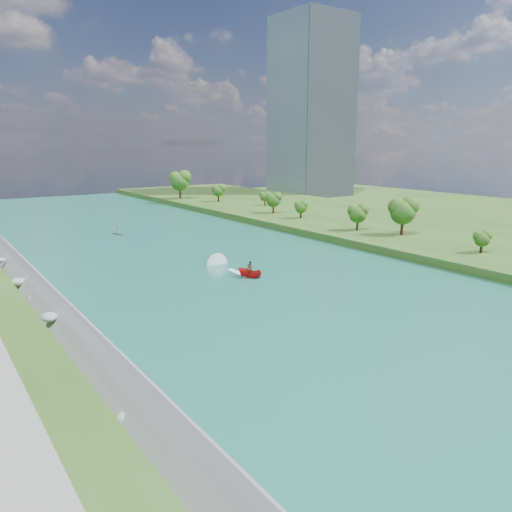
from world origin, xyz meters
TOP-DOWN VIEW (x-y plane):
  - ground at (0.00, 0.00)m, footprint 260.00×260.00m
  - river_water at (0.00, 20.00)m, footprint 55.00×240.00m
  - berm_east at (49.50, 20.00)m, footprint 44.00×240.00m
  - riprap_bank at (-25.85, 19.12)m, footprint 3.82×236.00m
  - office_tower at (82.50, 95.00)m, footprint 22.00×22.00m
  - trees_east at (34.69, 28.15)m, footprint 15.86×143.72m
  - motorboat at (1.75, 14.49)m, footprint 3.60×18.72m
  - raft at (-1.96, 54.99)m, footprint 2.87×3.20m

SIDE VIEW (x-z plane):
  - ground at x=0.00m, z-range 0.00..0.00m
  - river_water at x=0.00m, z-range 0.00..0.10m
  - raft at x=-1.96m, z-range -0.37..1.31m
  - motorboat at x=1.75m, z-range -0.36..1.77m
  - berm_east at x=49.50m, z-range 0.00..1.50m
  - riprap_bank at x=-25.85m, z-range -0.22..3.83m
  - trees_east at x=34.69m, z-range 0.56..10.63m
  - office_tower at x=82.50m, z-range 0.00..60.00m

